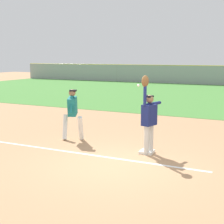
% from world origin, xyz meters
% --- Properties ---
extents(ground_plane, '(79.34, 79.34, 0.00)m').
position_xyz_m(ground_plane, '(0.00, 0.00, 0.00)').
color(ground_plane, tan).
extents(outfield_grass, '(48.97, 18.80, 0.01)m').
position_xyz_m(outfield_grass, '(0.00, 16.79, 0.01)').
color(outfield_grass, '#478438').
rests_on(outfield_grass, ground_plane).
extents(chalk_foul_line, '(12.00, 0.21, 0.01)m').
position_xyz_m(chalk_foul_line, '(-3.65, 0.32, 0.00)').
color(chalk_foul_line, white).
rests_on(chalk_foul_line, ground_plane).
extents(first_base, '(0.39, 0.39, 0.08)m').
position_xyz_m(first_base, '(0.35, 1.22, 0.04)').
color(first_base, white).
rests_on(first_base, ground_plane).
extents(fielder, '(0.38, 0.89, 2.28)m').
position_xyz_m(fielder, '(0.42, 1.15, 1.12)').
color(fielder, silver).
rests_on(fielder, ground_plane).
extents(runner, '(0.88, 0.81, 1.72)m').
position_xyz_m(runner, '(-2.43, 1.60, 1.00)').
color(runner, white).
rests_on(runner, ground_plane).
extents(baseball, '(0.07, 0.07, 0.07)m').
position_xyz_m(baseball, '(0.07, 1.21, 1.97)').
color(baseball, white).
extents(parked_car_green, '(4.53, 2.37, 1.25)m').
position_xyz_m(parked_car_green, '(-6.64, 29.66, 0.67)').
color(parked_car_green, '#1E6B33').
rests_on(parked_car_green, ground_plane).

